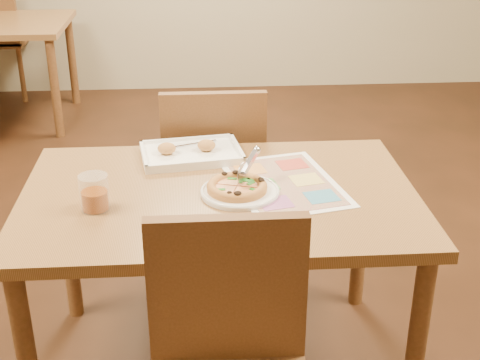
{
  "coord_description": "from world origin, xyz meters",
  "views": [
    {
      "loc": [
        -0.07,
        -1.97,
        1.69
      ],
      "look_at": [
        0.07,
        -0.02,
        0.77
      ],
      "focal_mm": 50.0,
      "sensor_mm": 36.0,
      "label": 1
    }
  ],
  "objects": [
    {
      "name": "plate",
      "position": [
        0.07,
        -0.02,
        0.73
      ],
      "size": [
        0.29,
        0.29,
        0.01
      ],
      "primitive_type": "cylinder",
      "rotation": [
        0.0,
        0.0,
        -0.14
      ],
      "color": "white",
      "rests_on": "dining_table"
    },
    {
      "name": "appetizer_tray",
      "position": [
        -0.09,
        0.3,
        0.73
      ],
      "size": [
        0.39,
        0.3,
        0.06
      ],
      "rotation": [
        0.0,
        0.0,
        0.14
      ],
      "color": "white",
      "rests_on": "dining_table"
    },
    {
      "name": "chair_near",
      "position": [
        0.0,
        -0.6,
        0.57
      ],
      "size": [
        0.42,
        0.42,
        0.47
      ],
      "color": "brown",
      "rests_on": "ground"
    },
    {
      "name": "pizza",
      "position": [
        0.06,
        -0.02,
        0.74
      ],
      "size": [
        0.2,
        0.2,
        0.03
      ],
      "rotation": [
        0.0,
        0.0,
        -0.3
      ],
      "color": "#D98D4A",
      "rests_on": "plate"
    },
    {
      "name": "chair_far",
      "position": [
        -0.0,
        0.6,
        0.57
      ],
      "size": [
        0.42,
        0.42,
        0.47
      ],
      "rotation": [
        0.0,
        0.0,
        3.14
      ],
      "color": "brown",
      "rests_on": "ground"
    },
    {
      "name": "menu",
      "position": [
        0.22,
        0.05,
        0.72
      ],
      "size": [
        0.43,
        0.53,
        0.0
      ],
      "primitive_type": "cube",
      "rotation": [
        0.0,
        0.0,
        0.22
      ],
      "color": "white",
      "rests_on": "dining_table"
    },
    {
      "name": "pizza_cutter",
      "position": [
        0.1,
        0.02,
        0.8
      ],
      "size": [
        0.08,
        0.14,
        0.09
      ],
      "rotation": [
        0.0,
        0.0,
        1.06
      ],
      "color": "silver",
      "rests_on": "pizza"
    },
    {
      "name": "glass_tumbler",
      "position": [
        -0.39,
        -0.09,
        0.77
      ],
      "size": [
        0.09,
        0.09,
        0.11
      ],
      "rotation": [
        0.0,
        0.0,
        -0.41
      ],
      "color": "#813709",
      "rests_on": "dining_table"
    },
    {
      "name": "dining_table",
      "position": [
        0.0,
        0.0,
        0.63
      ],
      "size": [
        1.3,
        0.85,
        0.72
      ],
      "color": "brown",
      "rests_on": "ground"
    }
  ]
}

